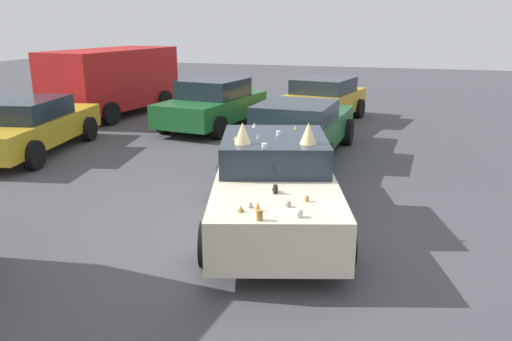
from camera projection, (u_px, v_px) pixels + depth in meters
name	position (u px, v px, depth m)	size (l,w,h in m)	color
ground_plane	(274.00, 226.00, 8.17)	(60.00, 60.00, 0.00)	#47474C
art_car_decorated	(274.00, 183.00, 8.03)	(4.74, 2.92, 1.72)	beige
parked_van_row_back_far	(113.00, 79.00, 17.51)	(5.21, 2.80, 2.23)	#B21919
parked_sedan_row_back_center	(213.00, 104.00, 15.49)	(4.33, 2.44, 1.47)	#1E602D
parked_sedan_far_right	(299.00, 127.00, 12.31)	(4.67, 2.24, 1.33)	#1E602D
parked_sedan_far_left	(322.00, 100.00, 16.48)	(4.35, 2.59, 1.38)	gold
parked_sedan_row_back_far	(27.00, 125.00, 12.54)	(4.83, 2.60, 1.35)	gold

